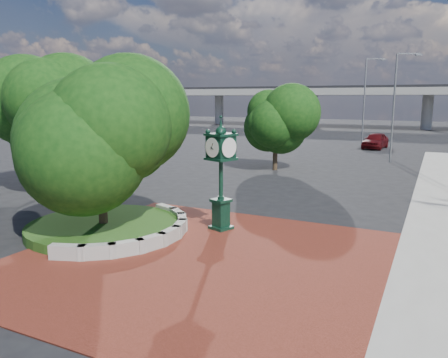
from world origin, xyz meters
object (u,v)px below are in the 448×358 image
at_px(parked_car, 375,141).
at_px(street_lamp_far, 367,95).
at_px(post_clock, 221,169).
at_px(street_lamp_near, 397,99).

bearing_deg(parked_car, street_lamp_far, 125.79).
bearing_deg(post_clock, street_lamp_near, 79.20).
bearing_deg(street_lamp_far, parked_car, -60.51).
bearing_deg(street_lamp_near, street_lamp_far, 108.38).
relative_size(parked_car, street_lamp_far, 0.52).
distance_m(parked_car, street_lamp_far, 5.87).
height_order(street_lamp_near, street_lamp_far, street_lamp_far).
bearing_deg(street_lamp_far, street_lamp_near, -71.62).
bearing_deg(post_clock, street_lamp_far, 89.72).
relative_size(post_clock, street_lamp_far, 0.48).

